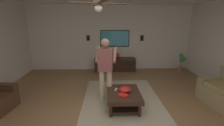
% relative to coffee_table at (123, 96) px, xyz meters
% --- Properties ---
extents(ground_plane, '(8.77, 8.77, 0.00)m').
position_rel_coffee_table_xyz_m(ground_plane, '(-0.39, 0.23, -0.30)').
color(ground_plane, olive).
extents(wall_back_tv, '(0.10, 6.96, 2.71)m').
position_rel_coffee_table_xyz_m(wall_back_tv, '(3.31, 0.23, 1.06)').
color(wall_back_tv, silver).
rests_on(wall_back_tv, ground).
extents(area_rug, '(3.18, 2.04, 0.01)m').
position_rel_coffee_table_xyz_m(area_rug, '(0.20, -0.00, -0.29)').
color(area_rug, tan).
rests_on(area_rug, ground).
extents(coffee_table, '(1.00, 0.80, 0.40)m').
position_rel_coffee_table_xyz_m(coffee_table, '(0.00, 0.00, 0.00)').
color(coffee_table, '#332116').
rests_on(coffee_table, ground).
extents(media_console, '(0.45, 1.70, 0.55)m').
position_rel_coffee_table_xyz_m(media_console, '(2.98, 0.04, -0.02)').
color(media_console, '#332116').
rests_on(media_console, ground).
extents(tv, '(0.05, 1.22, 0.69)m').
position_rel_coffee_table_xyz_m(tv, '(3.22, 0.04, 1.05)').
color(tv, black).
extents(person_standing, '(0.58, 0.59, 1.64)m').
position_rel_coffee_table_xyz_m(person_standing, '(0.42, 0.43, 0.64)').
color(person_standing, '#C6B793').
rests_on(person_standing, ground).
extents(potted_plant_short, '(0.36, 0.27, 0.75)m').
position_rel_coffee_table_xyz_m(potted_plant_short, '(2.81, -2.73, 0.16)').
color(potted_plant_short, '#9E6B4C').
rests_on(potted_plant_short, ground).
extents(bowl, '(0.28, 0.28, 0.13)m').
position_rel_coffee_table_xyz_m(bowl, '(0.02, -0.03, 0.17)').
color(bowl, red).
rests_on(bowl, coffee_table).
extents(remote_white, '(0.16, 0.09, 0.02)m').
position_rel_coffee_table_xyz_m(remote_white, '(0.13, 0.18, 0.12)').
color(remote_white, white).
rests_on(remote_white, coffee_table).
extents(book, '(0.25, 0.27, 0.04)m').
position_rel_coffee_table_xyz_m(book, '(-0.21, 0.03, 0.12)').
color(book, red).
rests_on(book, coffee_table).
extents(vase_round, '(0.22, 0.22, 0.22)m').
position_rel_coffee_table_xyz_m(vase_round, '(2.98, -0.04, 0.36)').
color(vase_round, red).
rests_on(vase_round, media_console).
extents(wall_speaker_left, '(0.06, 0.12, 0.22)m').
position_rel_coffee_table_xyz_m(wall_speaker_left, '(3.23, -1.11, 1.06)').
color(wall_speaker_left, black).
extents(wall_speaker_right, '(0.06, 0.12, 0.22)m').
position_rel_coffee_table_xyz_m(wall_speaker_right, '(3.23, 1.16, 1.07)').
color(wall_speaker_right, black).
extents(ceiling_fan, '(1.20, 1.19, 0.46)m').
position_rel_coffee_table_xyz_m(ceiling_fan, '(-0.11, 0.55, 2.08)').
color(ceiling_fan, '#4C3828').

